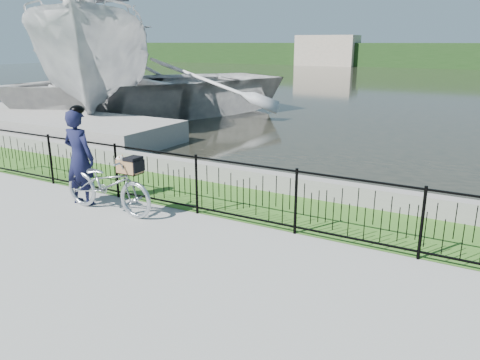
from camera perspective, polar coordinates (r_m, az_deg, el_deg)
The scene contains 12 objects.
ground at distance 7.23m, azimuth -5.80°, elevation -9.31°, with size 120.00×120.00×0.00m, color gray.
grass_strip at distance 9.30m, azimuth 3.38°, elevation -3.21°, with size 60.00×2.00×0.01m, color #35631F.
water at distance 38.61m, azimuth 23.90°, elevation 10.46°, with size 120.00×120.00×0.00m, color black.
quay_wall at distance 10.10m, azimuth 5.88°, elevation -0.49°, with size 60.00×0.30×0.40m, color gray.
fence at distance 8.27m, azimuth 0.41°, elevation -1.54°, with size 14.00×0.06×1.15m, color black, non-canonical shape.
far_treeline at distance 65.43m, azimuth 26.66°, elevation 13.38°, with size 120.00×6.00×3.00m, color #1E3D17.
far_building_left at distance 66.95m, azimuth 10.59°, elevation 15.25°, with size 8.00×4.00×4.00m, color #B2A38F.
dock at distance 17.73m, azimuth -22.57°, elevation 6.20°, with size 10.00×3.00×0.70m, color gray.
bicycle_rig at distance 9.19m, azimuth -15.79°, elevation -0.46°, with size 2.09×0.73×1.18m.
cyclist at distance 9.73m, azimuth -19.03°, elevation 2.73°, with size 0.71×0.47×1.98m.
boat_near at distance 20.95m, azimuth -16.73°, elevation 13.63°, with size 10.85×11.81×6.32m.
boat_far at distance 21.09m, azimuth -11.57°, elevation 11.09°, with size 13.61×14.98×2.54m.
Camera 1 is at (3.79, -5.30, 3.14)m, focal length 35.00 mm.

